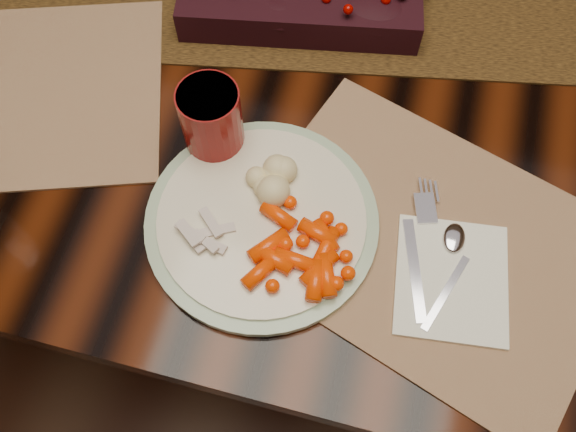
% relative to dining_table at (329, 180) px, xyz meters
% --- Properties ---
extents(floor, '(5.00, 5.00, 0.00)m').
position_rel_dining_table_xyz_m(floor, '(0.00, 0.00, -0.38)').
color(floor, black).
rests_on(floor, ground).
extents(dining_table, '(1.80, 1.00, 0.75)m').
position_rel_dining_table_xyz_m(dining_table, '(0.00, 0.00, 0.00)').
color(dining_table, black).
rests_on(dining_table, floor).
extents(placemat_main, '(0.51, 0.44, 0.00)m').
position_rel_dining_table_xyz_m(placemat_main, '(0.16, -0.27, 0.38)').
color(placemat_main, brown).
rests_on(placemat_main, dining_table).
extents(placemat_second, '(0.50, 0.43, 0.00)m').
position_rel_dining_table_xyz_m(placemat_second, '(-0.44, -0.19, 0.38)').
color(placemat_second, brown).
rests_on(placemat_second, dining_table).
extents(dinner_plate, '(0.33, 0.33, 0.02)m').
position_rel_dining_table_xyz_m(dinner_plate, '(-0.04, -0.29, 0.39)').
color(dinner_plate, beige).
rests_on(dinner_plate, placemat_main).
extents(baby_carrots, '(0.15, 0.13, 0.02)m').
position_rel_dining_table_xyz_m(baby_carrots, '(0.01, -0.33, 0.41)').
color(baby_carrots, '#F83900').
rests_on(baby_carrots, dinner_plate).
extents(mashed_potatoes, '(0.09, 0.08, 0.04)m').
position_rel_dining_table_xyz_m(mashed_potatoes, '(-0.05, -0.24, 0.41)').
color(mashed_potatoes, '#D0C07E').
rests_on(mashed_potatoes, dinner_plate).
extents(turkey_shreds, '(0.08, 0.07, 0.02)m').
position_rel_dining_table_xyz_m(turkey_shreds, '(-0.10, -0.33, 0.40)').
color(turkey_shreds, beige).
rests_on(turkey_shreds, dinner_plate).
extents(napkin, '(0.15, 0.17, 0.01)m').
position_rel_dining_table_xyz_m(napkin, '(0.19, -0.31, 0.38)').
color(napkin, white).
rests_on(napkin, placemat_main).
extents(fork, '(0.07, 0.17, 0.00)m').
position_rel_dining_table_xyz_m(fork, '(0.15, -0.29, 0.39)').
color(fork, silver).
rests_on(fork, napkin).
extents(spoon, '(0.07, 0.13, 0.00)m').
position_rel_dining_table_xyz_m(spoon, '(0.19, -0.31, 0.39)').
color(spoon, silver).
rests_on(spoon, napkin).
extents(red_cup, '(0.08, 0.08, 0.11)m').
position_rel_dining_table_xyz_m(red_cup, '(-0.13, -0.20, 0.43)').
color(red_cup, maroon).
rests_on(red_cup, placemat_main).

